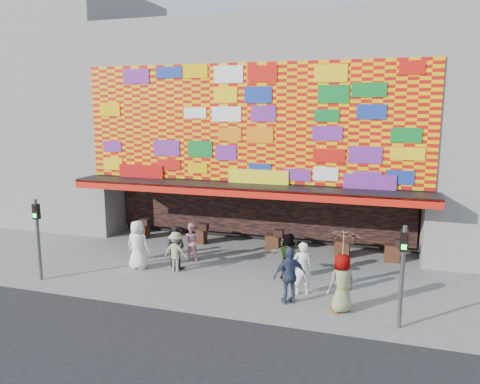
{
  "coord_description": "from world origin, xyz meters",
  "views": [
    {
      "loc": [
        5.68,
        -14.75,
        6.2
      ],
      "look_at": [
        0.31,
        2.0,
        3.01
      ],
      "focal_mm": 35.0,
      "sensor_mm": 36.0,
      "label": 1
    }
  ],
  "objects_px": {
    "ped_f": "(288,256)",
    "ped_b": "(136,242)",
    "ped_c": "(176,247)",
    "parasol": "(343,245)",
    "ped_d": "(176,252)",
    "ped_h": "(302,268)",
    "ped_a": "(138,245)",
    "ped_e": "(290,275)",
    "ped_g": "(342,283)",
    "ped_i": "(191,241)",
    "signal_right": "(403,265)",
    "signal_left": "(38,230)"
  },
  "relations": [
    {
      "from": "ped_g",
      "to": "ped_h",
      "type": "bearing_deg",
      "value": -73.74
    },
    {
      "from": "signal_right",
      "to": "ped_h",
      "type": "distance_m",
      "value": 3.63
    },
    {
      "from": "ped_a",
      "to": "parasol",
      "type": "bearing_deg",
      "value": 169.45
    },
    {
      "from": "ped_d",
      "to": "ped_h",
      "type": "xyz_separation_m",
      "value": [
        4.99,
        -0.73,
        0.13
      ]
    },
    {
      "from": "signal_left",
      "to": "ped_b",
      "type": "relative_size",
      "value": 2.01
    },
    {
      "from": "signal_left",
      "to": "ped_a",
      "type": "bearing_deg",
      "value": 37.9
    },
    {
      "from": "ped_e",
      "to": "parasol",
      "type": "relative_size",
      "value": 1.02
    },
    {
      "from": "ped_g",
      "to": "ped_f",
      "type": "bearing_deg",
      "value": -84.52
    },
    {
      "from": "ped_c",
      "to": "ped_f",
      "type": "xyz_separation_m",
      "value": [
        4.43,
        0.2,
        0.01
      ]
    },
    {
      "from": "ped_a",
      "to": "ped_g",
      "type": "bearing_deg",
      "value": 169.45
    },
    {
      "from": "parasol",
      "to": "ped_f",
      "type": "bearing_deg",
      "value": 133.35
    },
    {
      "from": "ped_f",
      "to": "ped_i",
      "type": "bearing_deg",
      "value": -5.82
    },
    {
      "from": "ped_c",
      "to": "signal_left",
      "type": "bearing_deg",
      "value": 42.78
    },
    {
      "from": "ped_a",
      "to": "ped_e",
      "type": "distance_m",
      "value": 6.44
    },
    {
      "from": "signal_left",
      "to": "ped_b",
      "type": "height_order",
      "value": "signal_left"
    },
    {
      "from": "ped_d",
      "to": "ped_g",
      "type": "relative_size",
      "value": 0.84
    },
    {
      "from": "ped_f",
      "to": "ped_b",
      "type": "bearing_deg",
      "value": 4.36
    },
    {
      "from": "parasol",
      "to": "ped_g",
      "type": "bearing_deg",
      "value": 0.0
    },
    {
      "from": "ped_b",
      "to": "ped_c",
      "type": "relative_size",
      "value": 0.88
    },
    {
      "from": "ped_c",
      "to": "parasol",
      "type": "bearing_deg",
      "value": 172.48
    },
    {
      "from": "ped_g",
      "to": "ped_h",
      "type": "relative_size",
      "value": 1.02
    },
    {
      "from": "ped_e",
      "to": "parasol",
      "type": "height_order",
      "value": "parasol"
    },
    {
      "from": "ped_h",
      "to": "ped_i",
      "type": "bearing_deg",
      "value": -43.67
    },
    {
      "from": "ped_a",
      "to": "ped_f",
      "type": "distance_m",
      "value": 5.84
    },
    {
      "from": "ped_d",
      "to": "ped_h",
      "type": "relative_size",
      "value": 0.86
    },
    {
      "from": "signal_right",
      "to": "ped_i",
      "type": "height_order",
      "value": "signal_right"
    },
    {
      "from": "ped_i",
      "to": "ped_e",
      "type": "bearing_deg",
      "value": 143.71
    },
    {
      "from": "ped_g",
      "to": "signal_left",
      "type": "bearing_deg",
      "value": -34.66
    },
    {
      "from": "ped_b",
      "to": "ped_c",
      "type": "height_order",
      "value": "ped_c"
    },
    {
      "from": "ped_e",
      "to": "signal_right",
      "type": "bearing_deg",
      "value": 133.12
    },
    {
      "from": "ped_f",
      "to": "ped_g",
      "type": "distance_m",
      "value": 3.11
    },
    {
      "from": "ped_c",
      "to": "ped_f",
      "type": "distance_m",
      "value": 4.44
    },
    {
      "from": "ped_g",
      "to": "ped_i",
      "type": "relative_size",
      "value": 1.17
    },
    {
      "from": "signal_right",
      "to": "ped_f",
      "type": "relative_size",
      "value": 1.74
    },
    {
      "from": "signal_right",
      "to": "ped_e",
      "type": "height_order",
      "value": "signal_right"
    },
    {
      "from": "ped_b",
      "to": "ped_i",
      "type": "height_order",
      "value": "ped_i"
    },
    {
      "from": "ped_i",
      "to": "ped_h",
      "type": "bearing_deg",
      "value": 152.96
    },
    {
      "from": "signal_left",
      "to": "ped_i",
      "type": "relative_size",
      "value": 1.92
    },
    {
      "from": "signal_left",
      "to": "ped_f",
      "type": "height_order",
      "value": "signal_left"
    },
    {
      "from": "signal_left",
      "to": "ped_i",
      "type": "bearing_deg",
      "value": 41.2
    },
    {
      "from": "ped_b",
      "to": "parasol",
      "type": "distance_m",
      "value": 9.03
    },
    {
      "from": "signal_right",
      "to": "ped_b",
      "type": "relative_size",
      "value": 2.01
    },
    {
      "from": "ped_d",
      "to": "parasol",
      "type": "distance_m",
      "value": 6.77
    },
    {
      "from": "signal_right",
      "to": "ped_h",
      "type": "relative_size",
      "value": 1.66
    },
    {
      "from": "ped_f",
      "to": "ped_i",
      "type": "distance_m",
      "value": 4.35
    },
    {
      "from": "signal_right",
      "to": "ped_e",
      "type": "bearing_deg",
      "value": 167.58
    },
    {
      "from": "signal_left",
      "to": "ped_h",
      "type": "bearing_deg",
      "value": 9.87
    },
    {
      "from": "ped_a",
      "to": "ped_h",
      "type": "height_order",
      "value": "ped_a"
    },
    {
      "from": "signal_right",
      "to": "ped_c",
      "type": "distance_m",
      "value": 8.74
    },
    {
      "from": "ped_a",
      "to": "ped_e",
      "type": "relative_size",
      "value": 1.03
    }
  ]
}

